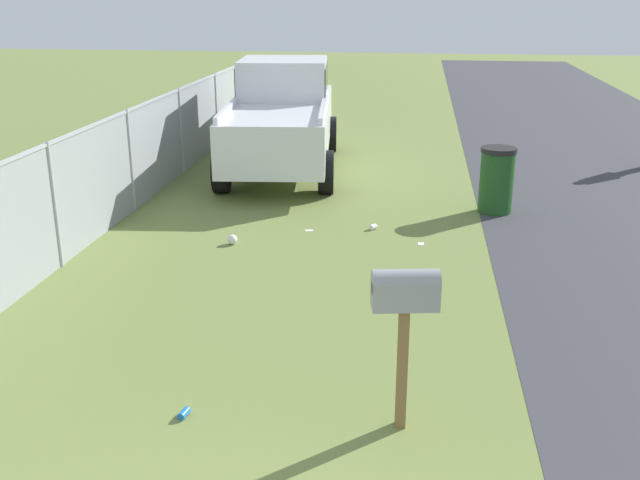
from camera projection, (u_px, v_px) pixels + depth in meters
name	position (u px, v px, depth m)	size (l,w,h in m)	color
mailbox	(405.00, 302.00, 5.71)	(0.28, 0.55, 1.38)	brown
pickup_truck	(282.00, 112.00, 14.45)	(5.52, 2.50, 2.09)	silver
trash_bin	(497.00, 180.00, 11.67)	(0.56, 0.56, 1.05)	#1E4C1E
fence_section	(130.00, 157.00, 11.67)	(15.51, 0.07, 1.63)	#9EA3A8
litter_bag_by_mailbox	(232.00, 240.00, 10.33)	(0.14, 0.14, 0.14)	silver
litter_wrapper_near_hydrant	(309.00, 230.00, 10.94)	(0.12, 0.08, 0.01)	silver
litter_can_far_scatter	(184.00, 413.00, 6.18)	(0.07, 0.07, 0.12)	blue
litter_cup_midfield_b	(373.00, 227.00, 10.98)	(0.08, 0.08, 0.10)	white
litter_wrapper_midfield_a	(421.00, 244.00, 10.37)	(0.12, 0.08, 0.01)	silver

